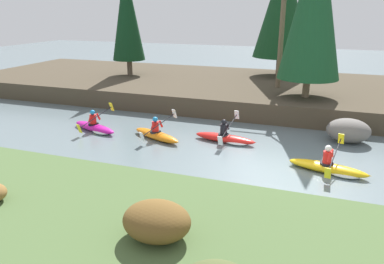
{
  "coord_description": "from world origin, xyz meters",
  "views": [
    {
      "loc": [
        1.41,
        -12.66,
        5.48
      ],
      "look_at": [
        -3.61,
        1.36,
        0.55
      ],
      "focal_mm": 35.0,
      "sensor_mm": 36.0,
      "label": 1
    }
  ],
  "objects_px": {
    "kayaker_far_back": "(96,127)",
    "boulder_midstream": "(348,131)",
    "kayaker_middle": "(227,138)",
    "kayaker_trailing": "(157,134)",
    "kayaker_lead": "(331,168)"
  },
  "relations": [
    {
      "from": "kayaker_middle",
      "to": "boulder_midstream",
      "type": "relative_size",
      "value": 1.54
    },
    {
      "from": "kayaker_lead",
      "to": "kayaker_middle",
      "type": "xyz_separation_m",
      "value": [
        -4.22,
        1.85,
        0.0
      ]
    },
    {
      "from": "kayaker_middle",
      "to": "kayaker_trailing",
      "type": "distance_m",
      "value": 3.09
    },
    {
      "from": "kayaker_trailing",
      "to": "kayaker_far_back",
      "type": "xyz_separation_m",
      "value": [
        -3.14,
        0.04,
        -0.02
      ]
    },
    {
      "from": "kayaker_trailing",
      "to": "kayaker_lead",
      "type": "bearing_deg",
      "value": 14.03
    },
    {
      "from": "kayaker_lead",
      "to": "kayaker_middle",
      "type": "height_order",
      "value": "same"
    },
    {
      "from": "kayaker_lead",
      "to": "kayaker_far_back",
      "type": "height_order",
      "value": "same"
    },
    {
      "from": "kayaker_trailing",
      "to": "boulder_midstream",
      "type": "distance_m",
      "value": 8.27
    },
    {
      "from": "kayaker_lead",
      "to": "kayaker_middle",
      "type": "bearing_deg",
      "value": 167.53
    },
    {
      "from": "kayaker_lead",
      "to": "boulder_midstream",
      "type": "relative_size",
      "value": 1.54
    },
    {
      "from": "kayaker_middle",
      "to": "kayaker_far_back",
      "type": "xyz_separation_m",
      "value": [
        -6.17,
        -0.6,
        0.0
      ]
    },
    {
      "from": "kayaker_middle",
      "to": "kayaker_far_back",
      "type": "bearing_deg",
      "value": -167.82
    },
    {
      "from": "kayaker_middle",
      "to": "kayaker_trailing",
      "type": "height_order",
      "value": "same"
    },
    {
      "from": "kayaker_far_back",
      "to": "boulder_midstream",
      "type": "bearing_deg",
      "value": 30.92
    },
    {
      "from": "kayaker_far_back",
      "to": "boulder_midstream",
      "type": "distance_m",
      "value": 11.3
    }
  ]
}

